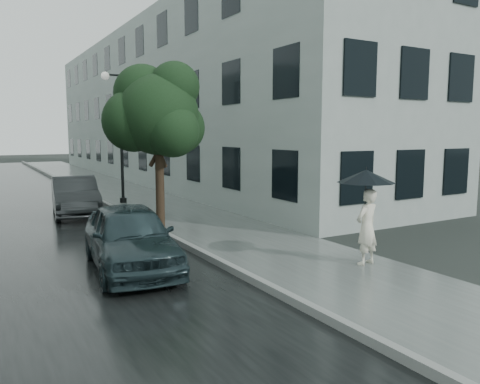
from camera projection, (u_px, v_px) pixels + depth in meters
ground at (293, 261)px, 10.43m from camera, size 120.00×120.00×0.00m
sidewalk at (136, 197)px, 20.85m from camera, size 3.50×60.00×0.01m
kerb_near at (94, 199)px, 19.93m from camera, size 0.15×60.00×0.15m
asphalt_road at (3, 207)px, 18.19m from camera, size 6.85×60.00×0.00m
building_near at (178, 107)px, 29.32m from camera, size 7.02×36.00×9.00m
pedestrian at (367, 227)px, 10.08m from camera, size 0.67×0.50×1.65m
umbrella at (366, 176)px, 9.95m from camera, size 1.64×1.64×1.18m
street_tree at (157, 114)px, 13.13m from camera, size 2.96×2.69×4.84m
lamp_post at (117, 129)px, 18.86m from camera, size 0.85×0.35×5.25m
car_near at (130, 237)px, 9.78m from camera, size 2.04×4.15×1.36m
car_far at (75, 196)px, 16.30m from camera, size 1.87×4.19×1.34m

